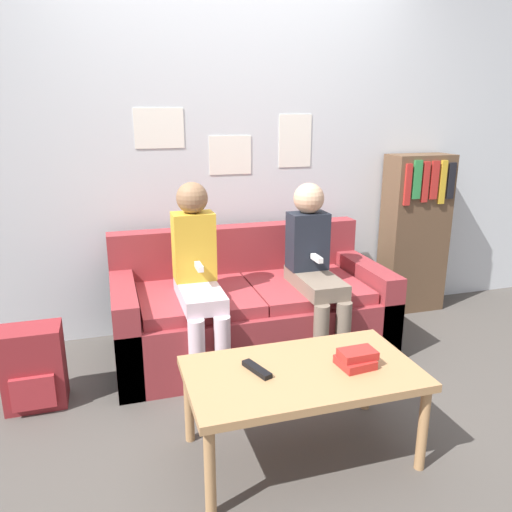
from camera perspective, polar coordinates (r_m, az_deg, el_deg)
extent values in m
plane|color=#4C4742|center=(2.91, 2.28, -14.92)|extent=(10.00, 10.00, 0.00)
cube|color=silver|center=(3.47, -3.11, 12.86)|extent=(8.00, 0.06, 2.60)
cube|color=white|center=(3.36, -11.01, 14.12)|extent=(0.32, 0.00, 0.25)
cube|color=white|center=(3.45, -2.95, 11.43)|extent=(0.29, 0.00, 0.26)
cube|color=white|center=(3.58, 4.49, 12.96)|extent=(0.24, 0.00, 0.36)
cube|color=maroon|center=(3.23, -0.52, -7.74)|extent=(1.70, 0.81, 0.38)
cube|color=maroon|center=(3.40, -2.12, 0.35)|extent=(1.70, 0.14, 0.38)
cube|color=maroon|center=(3.09, -14.68, -7.83)|extent=(0.14, 0.81, 0.54)
cube|color=maroon|center=(3.48, 11.95, -4.86)|extent=(0.14, 0.81, 0.54)
cube|color=#A1343A|center=(3.04, -6.71, -4.83)|extent=(0.69, 0.65, 0.07)
cube|color=#A1343A|center=(3.22, 5.65, -3.54)|extent=(0.69, 0.65, 0.07)
cube|color=#AD7F51|center=(2.23, 5.30, -13.20)|extent=(1.01, 0.56, 0.04)
cylinder|color=#AD7F51|center=(2.05, -5.28, -23.47)|extent=(0.04, 0.04, 0.39)
cylinder|color=#AD7F51|center=(2.37, 18.53, -18.28)|extent=(0.04, 0.04, 0.39)
cylinder|color=#AD7F51|center=(2.44, -7.68, -16.38)|extent=(0.04, 0.04, 0.39)
cylinder|color=#AD7F51|center=(2.71, 12.57, -13.07)|extent=(0.04, 0.04, 0.39)
cylinder|color=silver|center=(2.75, -6.73, -11.59)|extent=(0.09, 0.09, 0.45)
cylinder|color=silver|center=(2.77, -3.83, -11.25)|extent=(0.09, 0.09, 0.45)
cube|color=silver|center=(2.88, -6.46, -4.31)|extent=(0.23, 0.51, 0.09)
cube|color=gold|center=(2.94, -7.13, 1.10)|extent=(0.24, 0.16, 0.40)
sphere|color=#8C6647|center=(2.88, -7.32, 6.60)|extent=(0.18, 0.18, 0.18)
cube|color=white|center=(2.82, -6.54, -1.22)|extent=(0.03, 0.12, 0.03)
cylinder|color=#756656|center=(2.94, 7.40, -9.68)|extent=(0.09, 0.09, 0.45)
cylinder|color=#756656|center=(2.99, 9.88, -9.28)|extent=(0.09, 0.09, 0.45)
cube|color=#756656|center=(3.08, 6.81, -2.95)|extent=(0.23, 0.51, 0.09)
cube|color=#1E232D|center=(3.14, 5.91, 1.73)|extent=(0.24, 0.16, 0.36)
sphere|color=tan|center=(3.09, 6.06, 6.57)|extent=(0.19, 0.19, 0.19)
cube|color=white|center=(3.03, 6.96, -0.26)|extent=(0.03, 0.12, 0.03)
cube|color=black|center=(2.19, 0.09, -12.82)|extent=(0.09, 0.17, 0.02)
cube|color=red|center=(2.27, 11.26, -11.82)|extent=(0.16, 0.15, 0.04)
cube|color=red|center=(2.26, 11.53, -10.92)|extent=(0.16, 0.11, 0.04)
cube|color=brown|center=(4.00, 17.63, 2.41)|extent=(0.47, 0.24, 1.20)
cube|color=red|center=(3.72, 16.97, 7.79)|extent=(0.05, 0.02, 0.30)
cube|color=#2D8442|center=(3.76, 17.93, 8.30)|extent=(0.06, 0.02, 0.27)
cube|color=red|center=(3.80, 18.81, 8.00)|extent=(0.05, 0.02, 0.29)
cube|color=red|center=(3.84, 19.72, 8.16)|extent=(0.06, 0.02, 0.27)
cube|color=gold|center=(3.89, 20.56, 7.89)|extent=(0.05, 0.02, 0.31)
cube|color=black|center=(3.93, 21.42, 8.02)|extent=(0.05, 0.02, 0.26)
cube|color=maroon|center=(2.91, -24.04, -11.48)|extent=(0.30, 0.20, 0.44)
cube|color=#A52A30|center=(2.85, -24.10, -14.12)|extent=(0.21, 0.03, 0.18)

